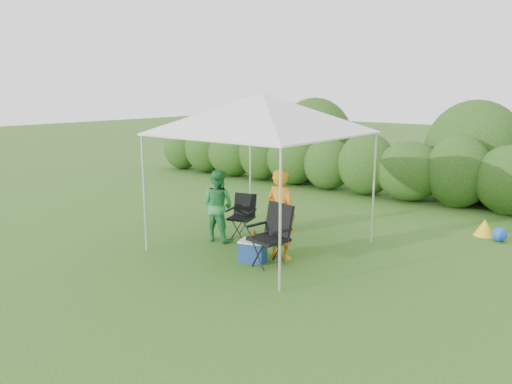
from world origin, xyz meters
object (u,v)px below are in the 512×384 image
Objects in this scene: chair_left at (243,212)px; canopy at (262,114)px; man at (281,214)px; chair_right at (273,231)px; cooler at (253,251)px; woman at (218,205)px.

canopy is at bearing -40.64° from chair_left.
man is (1.42, -0.65, 0.32)m from chair_left.
chair_right is 0.53m from cooler.
canopy reaches higher than chair_left.
canopy is 2.12m from chair_right.
man is 3.06× the size of cooler.
chair_right is 1.70m from woman.
cooler is (-0.26, -0.44, -0.60)m from man.
woman is at bearing -120.79° from chair_left.
chair_right is 0.41m from man.
woman is at bearing 140.21° from cooler.
canopy is at bearing -173.19° from woman.
cooler is at bearing 151.11° from woman.
chair_left reaches higher than cooler.
woman reaches higher than chair_left.
chair_right reaches higher than chair_left.
canopy is 5.99× the size of cooler.
canopy is 1.96× the size of man.
cooler is (1.30, -0.54, -0.51)m from woman.
man is at bearing -40.75° from chair_left.
cooler is (-0.34, -0.11, -0.39)m from chair_right.
chair_left is 0.60× the size of woman.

